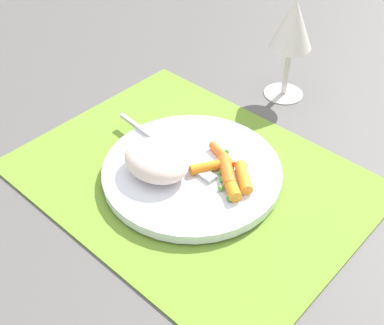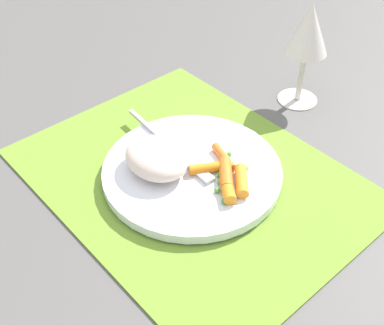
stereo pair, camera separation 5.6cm
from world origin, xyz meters
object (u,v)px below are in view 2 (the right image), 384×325
at_px(plate, 192,171).
at_px(wine_glass, 308,33).
at_px(rice_mound, 156,158).
at_px(carrot_portion, 227,175).
at_px(fork, 175,151).

distance_m(plate, wine_glass, 0.29).
relative_size(plate, rice_mound, 2.60).
relative_size(carrot_portion, wine_glass, 0.61).
bearing_deg(wine_glass, plate, -83.98).
xyz_separation_m(fork, wine_glass, (0.01, 0.27, 0.10)).
bearing_deg(carrot_portion, fork, -169.80).
xyz_separation_m(plate, fork, (-0.04, 0.00, 0.01)).
xyz_separation_m(plate, carrot_portion, (0.05, 0.02, 0.02)).
bearing_deg(plate, wine_glass, 96.02).
xyz_separation_m(plate, rice_mound, (-0.03, -0.04, 0.03)).
height_order(plate, rice_mound, rice_mound).
distance_m(plate, rice_mound, 0.06).
height_order(rice_mound, fork, rice_mound).
xyz_separation_m(rice_mound, carrot_portion, (0.08, 0.06, -0.01)).
distance_m(plate, carrot_portion, 0.06).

